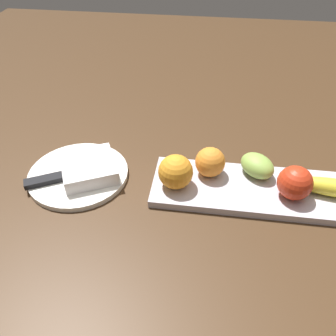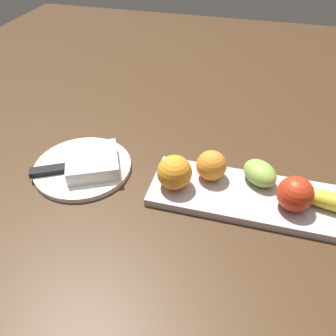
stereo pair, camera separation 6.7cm
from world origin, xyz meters
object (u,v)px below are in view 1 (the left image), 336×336
at_px(knife, 54,179).
at_px(grape_bunch, 257,166).
at_px(fruit_tray, 263,191).
at_px(apple, 295,183).
at_px(orange_near_banana, 210,162).
at_px(dinner_plate, 79,174).
at_px(orange_near_apple, 176,172).
at_px(folded_napkin, 89,168).

bearing_deg(knife, grape_bunch, -18.08).
xyz_separation_m(fruit_tray, apple, (0.05, -0.02, 0.04)).
bearing_deg(knife, orange_near_banana, -17.37).
xyz_separation_m(fruit_tray, dinner_plate, (-0.40, 0.00, -0.00)).
relative_size(orange_near_apple, grape_bunch, 0.91).
height_order(fruit_tray, dinner_plate, fruit_tray).
bearing_deg(dinner_plate, fruit_tray, 0.00).
distance_m(folded_napkin, knife, 0.08).
height_order(fruit_tray, apple, apple).
bearing_deg(orange_near_banana, fruit_tray, -14.55).
bearing_deg(apple, knife, -178.07).
bearing_deg(dinner_plate, folded_napkin, 0.00).
xyz_separation_m(grape_bunch, dinner_plate, (-0.38, -0.04, -0.03)).
height_order(orange_near_banana, knife, orange_near_banana).
height_order(apple, grape_bunch, apple).
xyz_separation_m(apple, orange_near_apple, (-0.23, -0.00, 0.00)).
xyz_separation_m(orange_near_apple, orange_near_banana, (0.07, 0.05, -0.00)).
relative_size(orange_near_apple, orange_near_banana, 1.12).
xyz_separation_m(orange_near_apple, grape_bunch, (0.17, 0.06, -0.01)).
relative_size(fruit_tray, dinner_plate, 2.12).
xyz_separation_m(dinner_plate, knife, (-0.04, -0.03, 0.01)).
distance_m(dinner_plate, knife, 0.05).
bearing_deg(orange_near_banana, grape_bunch, 7.65).
distance_m(fruit_tray, folded_napkin, 0.37).
bearing_deg(fruit_tray, orange_near_apple, -174.97).
distance_m(orange_near_apple, knife, 0.26).
height_order(orange_near_banana, dinner_plate, orange_near_banana).
height_order(fruit_tray, orange_near_apple, orange_near_apple).
height_order(orange_near_banana, folded_napkin, orange_near_banana).
relative_size(folded_napkin, knife, 0.66).
relative_size(apple, orange_near_apple, 0.96).
relative_size(fruit_tray, knife, 2.69).
height_order(orange_near_apple, folded_napkin, orange_near_apple).
distance_m(apple, dinner_plate, 0.45).
bearing_deg(orange_near_apple, orange_near_banana, 33.91).
height_order(orange_near_apple, orange_near_banana, orange_near_apple).
distance_m(orange_near_banana, dinner_plate, 0.29).
height_order(orange_near_apple, grape_bunch, orange_near_apple).
xyz_separation_m(fruit_tray, folded_napkin, (-0.37, 0.00, 0.02)).
relative_size(orange_near_banana, folded_napkin, 0.56).
bearing_deg(fruit_tray, knife, -175.84).
height_order(dinner_plate, knife, knife).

